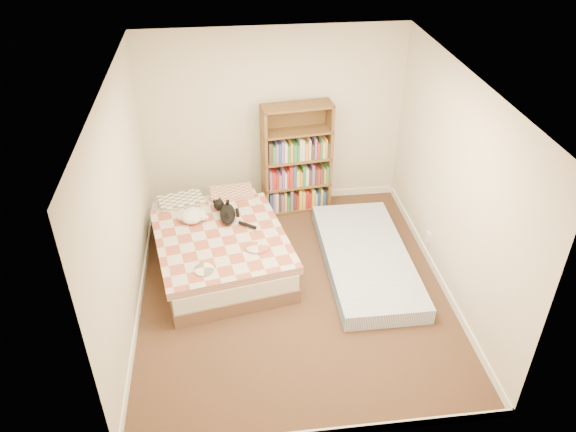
{
  "coord_description": "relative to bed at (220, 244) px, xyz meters",
  "views": [
    {
      "loc": [
        -0.66,
        -4.97,
        4.32
      ],
      "look_at": [
        -0.02,
        0.3,
        0.82
      ],
      "focal_mm": 35.0,
      "sensor_mm": 36.0,
      "label": 1
    }
  ],
  "objects": [
    {
      "name": "bed",
      "position": [
        0.0,
        0.0,
        0.0
      ],
      "size": [
        1.76,
        2.25,
        0.54
      ],
      "rotation": [
        0.0,
        0.0,
        0.18
      ],
      "color": "brown",
      "rests_on": "room"
    },
    {
      "name": "black_cat",
      "position": [
        0.12,
        0.23,
        0.31
      ],
      "size": [
        0.37,
        0.74,
        0.17
      ],
      "rotation": [
        0.0,
        0.0,
        0.45
      ],
      "color": "black",
      "rests_on": "bed"
    },
    {
      "name": "white_dog",
      "position": [
        -0.3,
        0.19,
        0.32
      ],
      "size": [
        0.38,
        0.4,
        0.15
      ],
      "rotation": [
        0.0,
        0.0,
        0.46
      ],
      "color": "silver",
      "rests_on": "bed"
    },
    {
      "name": "room",
      "position": [
        0.82,
        -0.63,
        0.95
      ],
      "size": [
        3.51,
        4.01,
        2.51
      ],
      "color": "#3F241B",
      "rests_on": "ground"
    },
    {
      "name": "bookshelf",
      "position": [
        1.1,
        1.13,
        0.32
      ],
      "size": [
        0.97,
        0.42,
        1.56
      ],
      "rotation": [
        0.0,
        0.0,
        0.12
      ],
      "color": "#4F3B1B",
      "rests_on": "room"
    },
    {
      "name": "floor_mattress",
      "position": [
        1.77,
        -0.31,
        -0.15
      ],
      "size": [
        0.99,
        2.2,
        0.2
      ],
      "primitive_type": "cube",
      "rotation": [
        0.0,
        0.0,
        -0.0
      ],
      "color": "#6E88B7",
      "rests_on": "room"
    }
  ]
}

